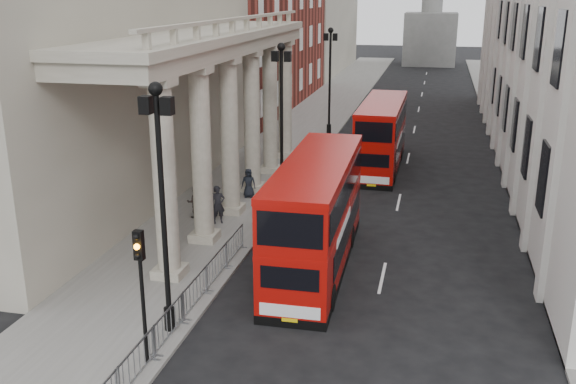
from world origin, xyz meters
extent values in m
cube|color=slate|center=(-3.00, 30.00, 0.06)|extent=(6.00, 140.00, 0.12)
cube|color=slate|center=(13.50, 30.00, 0.06)|extent=(3.00, 140.00, 0.12)
cube|color=slate|center=(-0.05, 30.00, 0.07)|extent=(0.20, 140.00, 0.14)
cube|color=gray|center=(-10.50, 18.00, 6.00)|extent=(9.00, 28.00, 12.00)
cube|color=gray|center=(-10.50, 80.00, 10.00)|extent=(9.00, 30.00, 20.00)
cube|color=#60605E|center=(6.00, 92.00, 4.00)|extent=(8.00, 8.00, 8.00)
cylinder|color=black|center=(-0.60, 4.00, 0.52)|extent=(0.36, 0.36, 0.80)
cylinder|color=black|center=(-0.60, 4.00, 4.12)|extent=(0.18, 0.18, 8.00)
sphere|color=black|center=(-0.60, 4.00, 8.22)|extent=(0.44, 0.44, 0.44)
cube|color=black|center=(-0.25, 4.00, 7.72)|extent=(0.35, 0.35, 0.55)
cube|color=black|center=(-0.95, 4.00, 7.72)|extent=(0.35, 0.35, 0.55)
cylinder|color=black|center=(-0.60, 20.00, 0.52)|extent=(0.36, 0.36, 0.80)
cylinder|color=black|center=(-0.60, 20.00, 4.12)|extent=(0.18, 0.18, 8.00)
sphere|color=black|center=(-0.60, 20.00, 8.22)|extent=(0.44, 0.44, 0.44)
cube|color=black|center=(-0.25, 20.00, 7.72)|extent=(0.35, 0.35, 0.55)
cube|color=black|center=(-0.95, 20.00, 7.72)|extent=(0.35, 0.35, 0.55)
cylinder|color=black|center=(-0.60, 36.00, 0.52)|extent=(0.36, 0.36, 0.80)
cylinder|color=black|center=(-0.60, 36.00, 4.12)|extent=(0.18, 0.18, 8.00)
sphere|color=black|center=(-0.60, 36.00, 8.22)|extent=(0.44, 0.44, 0.44)
cube|color=black|center=(-0.25, 36.00, 7.72)|extent=(0.35, 0.35, 0.55)
cube|color=black|center=(-0.95, 36.00, 7.72)|extent=(0.35, 0.35, 0.55)
cylinder|color=black|center=(-0.50, 2.00, 1.82)|extent=(0.12, 0.12, 3.40)
cube|color=black|center=(-0.50, 2.00, 3.97)|extent=(0.28, 0.22, 0.90)
sphere|color=black|center=(-0.50, 1.87, 4.27)|extent=(0.18, 0.18, 0.18)
sphere|color=orange|center=(-0.50, 1.87, 3.97)|extent=(0.18, 0.18, 0.18)
sphere|color=black|center=(-0.50, 1.87, 3.67)|extent=(0.18, 0.18, 0.18)
cube|color=gray|center=(-0.35, 1.05, 0.67)|extent=(0.50, 2.30, 1.10)
cube|color=gray|center=(-0.35, 3.40, 0.67)|extent=(0.50, 2.30, 1.10)
cube|color=gray|center=(-0.35, 5.75, 0.67)|extent=(0.50, 2.30, 1.10)
cube|color=gray|center=(-0.35, 8.10, 0.67)|extent=(0.50, 2.30, 1.10)
cube|color=gray|center=(-0.35, 10.45, 0.67)|extent=(0.50, 2.30, 1.10)
cube|color=#A70B07|center=(3.17, 10.44, 1.36)|extent=(2.72, 10.61, 2.01)
cube|color=#A70B07|center=(3.17, 10.44, 3.45)|extent=(2.72, 10.61, 1.76)
cube|color=#A70B07|center=(3.17, 10.44, 4.45)|extent=(2.76, 10.65, 0.25)
cube|color=black|center=(3.17, 10.44, 0.18)|extent=(2.74, 10.61, 0.35)
cube|color=black|center=(3.17, 10.44, 1.61)|extent=(2.74, 8.60, 1.01)
cube|color=black|center=(3.17, 10.44, 3.55)|extent=(2.77, 10.01, 1.11)
cube|color=white|center=(3.28, 5.17, 0.65)|extent=(2.11, 0.10, 0.45)
cube|color=yellow|center=(3.28, 5.16, 0.32)|extent=(0.55, 0.05, 0.13)
cylinder|color=black|center=(2.11, 6.75, 0.50)|extent=(0.34, 1.01, 1.01)
cylinder|color=black|center=(4.38, 6.79, 0.50)|extent=(0.34, 1.01, 1.01)
cylinder|color=black|center=(1.99, 12.88, 0.50)|extent=(0.34, 1.01, 1.01)
cylinder|color=black|center=(4.26, 12.93, 0.50)|extent=(0.34, 1.01, 1.01)
cube|color=#A30B07|center=(4.35, 26.92, 1.30)|extent=(2.49, 10.13, 1.93)
cube|color=#A30B07|center=(4.35, 26.92, 3.30)|extent=(2.49, 10.13, 1.69)
cube|color=#A30B07|center=(4.35, 26.92, 4.26)|extent=(2.53, 10.17, 0.24)
cube|color=black|center=(4.35, 26.92, 0.17)|extent=(2.51, 10.13, 0.34)
cube|color=black|center=(4.35, 26.92, 1.54)|extent=(2.53, 8.21, 0.96)
cube|color=black|center=(4.35, 26.92, 3.39)|extent=(2.55, 9.55, 1.06)
cube|color=white|center=(4.30, 21.87, 0.63)|extent=(2.02, 0.07, 0.43)
cube|color=yellow|center=(4.30, 21.86, 0.31)|extent=(0.53, 0.04, 0.13)
cylinder|color=black|center=(3.23, 23.41, 0.48)|extent=(0.32, 0.97, 0.96)
cylinder|color=black|center=(5.40, 23.39, 0.48)|extent=(0.32, 0.97, 0.96)
cylinder|color=black|center=(3.28, 29.29, 0.48)|extent=(0.32, 0.97, 0.96)
cylinder|color=black|center=(5.45, 29.27, 0.48)|extent=(0.32, 0.97, 0.96)
imported|color=black|center=(-2.42, 14.29, 1.06)|extent=(0.82, 0.75, 1.89)
imported|color=#292321|center=(-3.84, 14.83, 0.93)|extent=(0.99, 0.92, 1.63)
imported|color=black|center=(-2.16, 18.66, 0.93)|extent=(0.85, 0.61, 1.62)
camera|label=1|loc=(7.65, -13.88, 10.99)|focal=40.00mm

